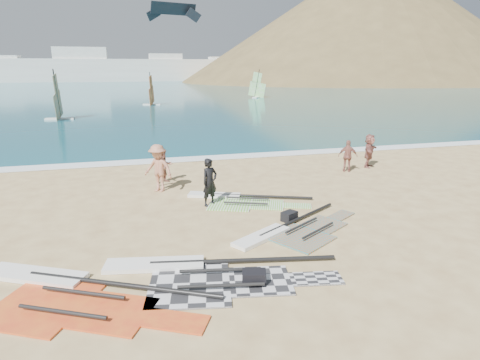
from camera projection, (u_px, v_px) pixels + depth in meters
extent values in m
plane|color=#D6BA7D|center=(283.00, 249.00, 11.57)|extent=(300.00, 300.00, 0.00)
cube|color=#0C4457|center=(141.00, 83.00, 134.25)|extent=(300.00, 240.00, 0.06)
cube|color=white|center=(206.00, 159.00, 23.01)|extent=(300.00, 1.20, 0.04)
cube|color=white|center=(82.00, 70.00, 144.87)|extent=(160.00, 8.00, 8.00)
cube|color=white|center=(5.00, 69.00, 138.47)|extent=(10.00, 7.00, 9.00)
cube|color=white|center=(82.00, 65.00, 144.33)|extent=(18.00, 7.00, 12.00)
cube|color=white|center=(166.00, 68.00, 152.13)|extent=(12.00, 7.00, 10.00)
cube|color=white|center=(230.00, 69.00, 158.53)|extent=(16.00, 7.00, 9.00)
cube|color=white|center=(277.00, 66.00, 163.28)|extent=(10.00, 7.00, 11.00)
cone|color=olive|center=(369.00, 81.00, 153.71)|extent=(143.00, 143.00, 45.00)
cone|color=olive|center=(428.00, 80.00, 171.79)|extent=(70.00, 70.00, 28.00)
cube|color=#27272A|center=(190.00, 284.00, 9.67)|extent=(2.29, 2.46, 0.04)
cube|color=#27272A|center=(260.00, 281.00, 9.79)|extent=(1.73, 1.64, 0.04)
cube|color=#27272A|center=(316.00, 279.00, 9.89)|extent=(1.38, 0.87, 0.04)
cylinder|color=black|center=(244.00, 260.00, 10.67)|extent=(4.86, 1.03, 0.12)
cylinder|color=black|center=(220.00, 270.00, 10.04)|extent=(2.01, 0.46, 0.09)
cylinder|color=black|center=(221.00, 286.00, 9.32)|extent=(2.01, 0.46, 0.09)
cube|color=white|center=(154.00, 265.00, 10.51)|extent=(2.65, 1.16, 0.12)
cube|color=#61C625|center=(231.00, 203.00, 15.39)|extent=(2.11, 2.21, 0.04)
cube|color=#61C625|center=(267.00, 205.00, 15.23)|extent=(1.56, 1.51, 0.04)
cube|color=#61C625|center=(297.00, 206.00, 15.10)|extent=(1.17, 0.88, 0.04)
cylinder|color=black|center=(262.00, 196.00, 15.99)|extent=(3.76, 1.59, 0.10)
cylinder|color=black|center=(247.00, 198.00, 15.58)|extent=(1.57, 0.68, 0.07)
cylinder|color=black|center=(246.00, 203.00, 14.99)|extent=(1.57, 0.68, 0.07)
cube|color=white|center=(214.00, 195.00, 16.22)|extent=(2.16, 1.31, 0.12)
cube|color=#EB5615|center=(298.00, 238.00, 12.30)|extent=(2.30, 2.35, 0.04)
cube|color=#EB5615|center=(323.00, 225.00, 13.30)|extent=(1.67, 1.64, 0.04)
cube|color=#EB5615|center=(341.00, 216.00, 14.11)|extent=(1.19, 1.01, 0.04)
cylinder|color=black|center=(299.00, 219.00, 13.61)|extent=(3.53, 2.24, 0.10)
cylinder|color=black|center=(302.00, 225.00, 12.90)|extent=(1.47, 0.95, 0.07)
cylinder|color=black|center=(318.00, 230.00, 12.49)|extent=(1.47, 0.95, 0.07)
cube|color=white|center=(262.00, 237.00, 12.25)|extent=(2.12, 1.61, 0.12)
cube|color=red|center=(44.00, 303.00, 8.87)|extent=(2.71, 2.80, 0.04)
cube|color=red|center=(114.00, 313.00, 8.52)|extent=(1.98, 1.94, 0.04)
cube|color=red|center=(176.00, 322.00, 8.23)|extent=(1.44, 1.17, 0.04)
cylinder|color=black|center=(122.00, 285.00, 9.47)|extent=(4.45, 2.38, 0.12)
cylinder|color=black|center=(83.00, 293.00, 9.03)|extent=(1.86, 1.02, 0.09)
cylinder|color=black|center=(62.00, 312.00, 8.32)|extent=(1.86, 1.02, 0.09)
cube|color=white|center=(35.00, 276.00, 9.97)|extent=(2.62, 1.81, 0.12)
cube|color=black|center=(289.00, 216.00, 13.65)|extent=(0.63, 0.58, 0.33)
cube|color=black|center=(254.00, 278.00, 9.65)|extent=(0.66, 0.54, 0.34)
imported|color=black|center=(210.00, 182.00, 14.99)|extent=(0.79, 0.70, 1.82)
imported|color=#A56B59|center=(164.00, 166.00, 18.06)|extent=(0.92, 0.83, 1.56)
imported|color=#B6775C|center=(158.00, 168.00, 16.71)|extent=(1.48, 1.39, 2.01)
imported|color=#995B4E|center=(348.00, 156.00, 19.95)|extent=(1.01, 0.78, 1.60)
imported|color=#9D5E55|center=(369.00, 151.00, 20.87)|extent=(1.47, 1.54, 1.74)
cube|color=white|center=(60.00, 119.00, 40.05)|extent=(2.77, 0.96, 0.16)
cube|color=orange|center=(58.00, 105.00, 39.69)|extent=(0.26, 3.34, 2.97)
cube|color=orange|center=(56.00, 84.00, 39.14)|extent=(0.17, 1.88, 2.06)
cylinder|color=black|center=(57.00, 94.00, 39.39)|extent=(0.17, 0.94, 4.72)
cube|color=white|center=(152.00, 104.00, 55.69)|extent=(2.56, 1.36, 0.14)
cube|color=red|center=(152.00, 96.00, 55.37)|extent=(0.88, 2.91, 2.68)
cube|color=red|center=(151.00, 82.00, 54.87)|extent=(0.52, 1.65, 1.86)
cylinder|color=black|center=(151.00, 88.00, 55.09)|extent=(0.33, 0.84, 4.25)
cube|color=white|center=(257.00, 97.00, 69.01)|extent=(2.20, 2.56, 0.15)
cube|color=#5FD133|center=(257.00, 90.00, 68.67)|extent=(2.60, 2.00, 2.87)
cube|color=#5FD133|center=(257.00, 78.00, 68.13)|extent=(1.48, 1.15, 1.99)
cylinder|color=black|center=(257.00, 83.00, 68.37)|extent=(0.79, 0.64, 4.56)
cube|color=black|center=(174.00, 9.00, 51.76)|extent=(6.04, 2.19, 1.47)
cube|color=black|center=(154.00, 13.00, 50.76)|extent=(1.92, 1.10, 1.86)
cube|color=black|center=(192.00, 16.00, 53.15)|extent=(2.10, 0.86, 1.86)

